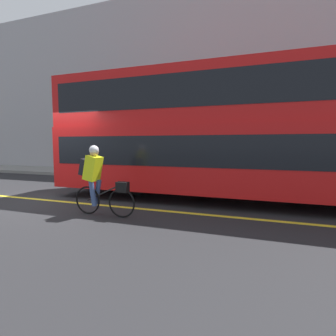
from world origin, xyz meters
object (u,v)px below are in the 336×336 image
at_px(trash_bin, 110,164).
at_px(street_sign_post, 67,145).
at_px(bus, 258,129).
at_px(cyclist_on_bike, 97,178).

bearing_deg(trash_bin, street_sign_post, -179.86).
distance_m(bus, cyclist_on_bike, 4.30).
xyz_separation_m(cyclist_on_bike, trash_bin, (-3.86, 6.63, -0.27)).
xyz_separation_m(bus, street_sign_post, (-9.82, 4.12, -0.47)).
bearing_deg(street_sign_post, bus, -22.78).
bearing_deg(trash_bin, bus, -29.94).
bearing_deg(street_sign_post, cyclist_on_bike, -45.48).
xyz_separation_m(bus, cyclist_on_bike, (-3.30, -2.50, -1.14)).
height_order(bus, trash_bin, bus).
xyz_separation_m(trash_bin, street_sign_post, (-2.65, -0.01, 0.95)).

